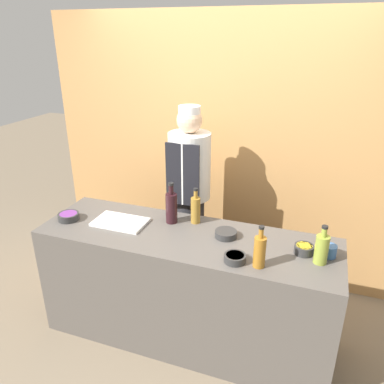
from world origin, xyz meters
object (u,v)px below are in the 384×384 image
object	(u,v)px
sauce_bowl_purple	(69,216)
sauce_bowl_red	(235,258)
bottle_wine	(171,207)
bottle_vinegar	(196,209)
cutting_board	(120,222)
chef_center	(190,198)
sauce_bowl_yellow	(304,249)
sauce_bowl_orange	(226,234)
bottle_oil	(322,248)
cup_blue	(329,251)
bottle_amber	(260,251)

from	to	relation	value
sauce_bowl_purple	sauce_bowl_red	xyz separation A→B (m)	(1.33, -0.13, -0.00)
sauce_bowl_purple	bottle_wine	bearing A→B (deg)	16.84
bottle_vinegar	sauce_bowl_purple	bearing A→B (deg)	-162.97
cutting_board	chef_center	distance (m)	0.65
sauce_bowl_red	cutting_board	xyz separation A→B (m)	(-0.93, 0.21, -0.02)
sauce_bowl_red	sauce_bowl_yellow	bearing A→B (deg)	31.43
sauce_bowl_orange	bottle_oil	size ratio (longest dim) A/B	0.60
bottle_oil	cup_blue	xyz separation A→B (m)	(0.05, 0.09, -0.06)
bottle_amber	cup_blue	world-z (taller)	bottle_amber
bottle_amber	chef_center	world-z (taller)	chef_center
bottle_vinegar	bottle_wine	size ratio (longest dim) A/B	0.87
sauce_bowl_orange	sauce_bowl_purple	bearing A→B (deg)	-172.92
cutting_board	bottle_vinegar	bearing A→B (deg)	21.18
sauce_bowl_purple	chef_center	size ratio (longest dim) A/B	0.09
bottle_vinegar	bottle_wine	world-z (taller)	bottle_wine
sauce_bowl_purple	sauce_bowl_yellow	xyz separation A→B (m)	(1.73, 0.11, 0.00)
bottle_oil	bottle_wine	distance (m)	1.09
sauce_bowl_yellow	bottle_vinegar	world-z (taller)	bottle_vinegar
bottle_oil	bottle_amber	distance (m)	0.39
cup_blue	bottle_vinegar	bearing A→B (deg)	170.90
sauce_bowl_purple	sauce_bowl_yellow	world-z (taller)	sauce_bowl_yellow
bottle_vinegar	bottle_wine	xyz separation A→B (m)	(-0.17, -0.06, 0.02)
bottle_oil	bottle_wine	world-z (taller)	bottle_wine
sauce_bowl_orange	bottle_amber	world-z (taller)	bottle_amber
bottle_oil	sauce_bowl_yellow	bearing A→B (deg)	143.78
cup_blue	sauce_bowl_red	bearing A→B (deg)	-154.56
bottle_vinegar	sauce_bowl_yellow	bearing A→B (deg)	-12.04
cup_blue	chef_center	distance (m)	1.23
sauce_bowl_yellow	cutting_board	distance (m)	1.33
sauce_bowl_orange	chef_center	distance (m)	0.66
bottle_oil	sauce_bowl_red	bearing A→B (deg)	-161.44
sauce_bowl_red	bottle_amber	distance (m)	0.17
chef_center	sauce_bowl_red	bearing A→B (deg)	-52.74
sauce_bowl_purple	sauce_bowl_red	size ratio (longest dim) A/B	1.14
sauce_bowl_yellow	cup_blue	size ratio (longest dim) A/B	1.31
sauce_bowl_yellow	bottle_oil	xyz separation A→B (m)	(0.10, -0.08, 0.07)
bottle_vinegar	bottle_wine	distance (m)	0.18
sauce_bowl_orange	chef_center	bearing A→B (deg)	132.73
sauce_bowl_yellow	chef_center	size ratio (longest dim) A/B	0.07
sauce_bowl_red	chef_center	bearing A→B (deg)	127.26
bottle_vinegar	bottle_amber	xyz separation A→B (m)	(0.55, -0.41, -0.00)
cutting_board	bottle_oil	size ratio (longest dim) A/B	1.52
bottle_wine	sauce_bowl_orange	bearing A→B (deg)	-10.26
bottle_wine	bottle_vinegar	bearing A→B (deg)	17.88
bottle_vinegar	bottle_oil	size ratio (longest dim) A/B	1.08
sauce_bowl_red	bottle_vinegar	distance (m)	0.58
sauce_bowl_red	sauce_bowl_yellow	distance (m)	0.47
sauce_bowl_orange	cutting_board	distance (m)	0.80
bottle_amber	cup_blue	size ratio (longest dim) A/B	2.90
bottle_wine	chef_center	xyz separation A→B (m)	(-0.00, 0.40, -0.09)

